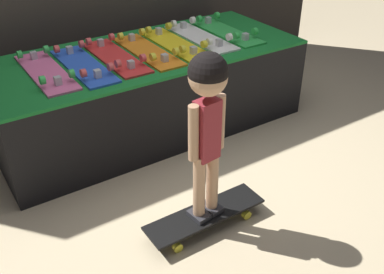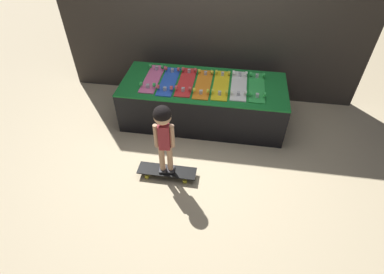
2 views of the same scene
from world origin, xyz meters
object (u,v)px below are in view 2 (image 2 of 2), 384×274
child (163,128)px  skateboard_pink_on_rack (153,78)px  skateboard_green_on_rack (257,87)px  skateboard_on_floor (167,171)px  skateboard_red_on_rack (186,81)px  skateboard_yellow_on_rack (221,85)px  skateboard_blue_on_rack (169,81)px  skateboard_orange_on_rack (203,84)px  skateboard_white_on_rack (239,85)px

child → skateboard_pink_on_rack: bearing=103.1°
skateboard_green_on_rack → child: child is taller
skateboard_on_floor → child: (-0.00, -0.00, 0.68)m
skateboard_pink_on_rack → skateboard_red_on_rack: 0.48m
skateboard_yellow_on_rack → skateboard_green_on_rack: bearing=2.5°
skateboard_yellow_on_rack → skateboard_green_on_rack: same height
skateboard_green_on_rack → skateboard_red_on_rack: bearing=-179.2°
skateboard_red_on_rack → skateboard_yellow_on_rack: bearing=-0.9°
child → skateboard_green_on_rack: bearing=42.6°
skateboard_blue_on_rack → skateboard_orange_on_rack: size_ratio=1.00×
skateboard_blue_on_rack → skateboard_orange_on_rack: 0.48m
skateboard_blue_on_rack → skateboard_white_on_rack: size_ratio=1.00×
skateboard_blue_on_rack → child: (0.20, -1.15, 0.13)m
skateboard_blue_on_rack → skateboard_yellow_on_rack: same height
skateboard_red_on_rack → skateboard_orange_on_rack: (0.24, -0.02, 0.00)m
skateboard_pink_on_rack → skateboard_orange_on_rack: size_ratio=1.00×
skateboard_red_on_rack → child: 1.18m
skateboard_blue_on_rack → skateboard_orange_on_rack: same height
skateboard_white_on_rack → skateboard_green_on_rack: size_ratio=1.00×
skateboard_on_floor → skateboard_white_on_rack: bearing=57.2°
skateboard_blue_on_rack → child: bearing=-80.4°
skateboard_orange_on_rack → skateboard_green_on_rack: same height
skateboard_blue_on_rack → child: child is taller
skateboard_blue_on_rack → skateboard_green_on_rack: 1.20m
skateboard_green_on_rack → skateboard_yellow_on_rack: bearing=-177.5°
skateboard_yellow_on_rack → skateboard_white_on_rack: (0.24, 0.02, 0.00)m
skateboard_yellow_on_rack → child: 1.29m
skateboard_green_on_rack → skateboard_on_floor: size_ratio=1.04×
skateboard_red_on_rack → child: (-0.05, -1.17, 0.13)m
skateboard_on_floor → child: child is taller
skateboard_red_on_rack → child: size_ratio=0.78×
skateboard_blue_on_rack → skateboard_white_on_rack: (0.96, 0.04, 0.00)m
skateboard_blue_on_rack → skateboard_white_on_rack: bearing=2.3°
skateboard_red_on_rack → skateboard_orange_on_rack: bearing=-4.9°
skateboard_green_on_rack → child: 1.56m
skateboard_yellow_on_rack → child: child is taller
skateboard_white_on_rack → child: child is taller
skateboard_orange_on_rack → skateboard_green_on_rack: 0.72m
skateboard_orange_on_rack → child: bearing=-103.9°
skateboard_yellow_on_rack → skateboard_on_floor: skateboard_yellow_on_rack is taller
skateboard_yellow_on_rack → child: size_ratio=0.78×
skateboard_blue_on_rack → skateboard_orange_on_rack: bearing=0.0°
skateboard_yellow_on_rack → skateboard_white_on_rack: bearing=5.8°
skateboard_orange_on_rack → child: size_ratio=0.78×
skateboard_pink_on_rack → child: size_ratio=0.78×
skateboard_pink_on_rack → skateboard_on_floor: 1.38m
skateboard_pink_on_rack → skateboard_white_on_rack: bearing=0.2°
skateboard_pink_on_rack → child: 1.27m
skateboard_blue_on_rack → skateboard_green_on_rack: size_ratio=1.00×
skateboard_on_floor → skateboard_pink_on_rack: bearing=110.2°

